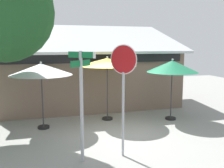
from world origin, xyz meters
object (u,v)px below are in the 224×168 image
object	(u,v)px
patio_umbrella_forest_green_right	(172,67)
patio_umbrella_mustard_center	(107,62)
street_sign_post	(82,96)
patio_umbrella_ivory_left	(41,70)
stop_sign	(123,79)

from	to	relation	value
patio_umbrella_forest_green_right	patio_umbrella_mustard_center	bearing A→B (deg)	164.67
street_sign_post	patio_umbrella_forest_green_right	world-z (taller)	street_sign_post
patio_umbrella_ivory_left	patio_umbrella_forest_green_right	world-z (taller)	patio_umbrella_forest_green_right
street_sign_post	patio_umbrella_forest_green_right	distance (m)	5.10
patio_umbrella_mustard_center	patio_umbrella_forest_green_right	world-z (taller)	patio_umbrella_mustard_center
patio_umbrella_ivory_left	patio_umbrella_forest_green_right	distance (m)	5.20
stop_sign	patio_umbrella_mustard_center	xyz separation A→B (m)	(0.48, 3.54, 0.21)
stop_sign	patio_umbrella_forest_green_right	world-z (taller)	stop_sign
street_sign_post	stop_sign	world-z (taller)	stop_sign
stop_sign	patio_umbrella_ivory_left	distance (m)	3.77
patio_umbrella_mustard_center	stop_sign	bearing A→B (deg)	-97.76
street_sign_post	stop_sign	size ratio (longest dim) A/B	0.95
patio_umbrella_mustard_center	patio_umbrella_ivory_left	bearing A→B (deg)	-170.63
stop_sign	patio_umbrella_forest_green_right	distance (m)	4.17
street_sign_post	stop_sign	distance (m)	1.22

